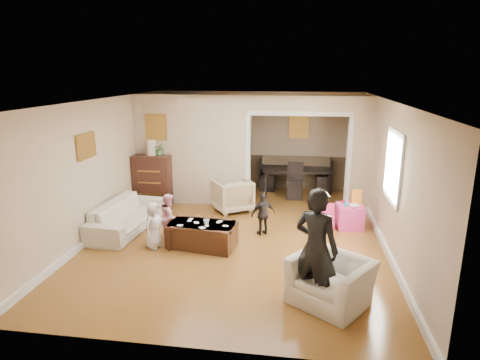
% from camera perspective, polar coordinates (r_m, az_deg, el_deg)
% --- Properties ---
extents(floor, '(7.00, 7.00, 0.00)m').
position_cam_1_polar(floor, '(8.16, -0.20, -7.50)').
color(floor, '#975E27').
rests_on(floor, ground).
extents(partition_left, '(2.75, 0.18, 2.60)m').
position_cam_1_polar(partition_left, '(9.76, -6.67, 4.11)').
color(partition_left, '#CBB295').
rests_on(partition_left, ground).
extents(partition_right, '(0.55, 0.18, 2.60)m').
position_cam_1_polar(partition_right, '(9.54, 16.35, 3.35)').
color(partition_right, '#CBB295').
rests_on(partition_right, ground).
extents(partition_header, '(2.22, 0.18, 0.35)m').
position_cam_1_polar(partition_header, '(9.29, 8.30, 10.52)').
color(partition_header, '#CBB295').
rests_on(partition_header, partition_right).
extents(window_pane, '(0.03, 0.95, 1.10)m').
position_cam_1_polar(window_pane, '(7.41, 20.67, 1.77)').
color(window_pane, white).
rests_on(window_pane, ground).
extents(framed_art_partition, '(0.45, 0.03, 0.55)m').
position_cam_1_polar(framed_art_partition, '(9.82, -11.61, 7.23)').
color(framed_art_partition, brown).
rests_on(framed_art_partition, partition_left).
extents(framed_art_sofa_wall, '(0.03, 0.55, 0.40)m').
position_cam_1_polar(framed_art_sofa_wall, '(7.96, -20.63, 4.48)').
color(framed_art_sofa_wall, brown).
extents(framed_art_alcove, '(0.45, 0.03, 0.55)m').
position_cam_1_polar(framed_art_alcove, '(10.99, 8.20, 7.38)').
color(framed_art_alcove, brown).
extents(sofa, '(0.94, 2.09, 0.59)m').
position_cam_1_polar(sofa, '(8.58, -15.54, -4.80)').
color(sofa, silver).
rests_on(sofa, ground).
extents(armchair_back, '(1.10, 1.11, 0.74)m').
position_cam_1_polar(armchair_back, '(9.37, -1.11, -2.12)').
color(armchair_back, tan).
rests_on(armchair_back, ground).
extents(armchair_front, '(1.33, 1.30, 0.65)m').
position_cam_1_polar(armchair_front, '(5.91, 12.52, -13.59)').
color(armchair_front, silver).
rests_on(armchair_front, ground).
extents(dresser, '(0.88, 0.49, 1.21)m').
position_cam_1_polar(dresser, '(9.97, -12.02, 0.00)').
color(dresser, '#34170F').
rests_on(dresser, ground).
extents(table_lamp, '(0.22, 0.22, 0.36)m').
position_cam_1_polar(table_lamp, '(9.80, -12.26, 4.44)').
color(table_lamp, beige).
rests_on(table_lamp, dresser).
extents(potted_plant, '(0.27, 0.23, 0.30)m').
position_cam_1_polar(potted_plant, '(9.74, -11.15, 4.24)').
color(potted_plant, '#467C37').
rests_on(potted_plant, dresser).
extents(coffee_table, '(1.29, 0.79, 0.45)m').
position_cam_1_polar(coffee_table, '(7.54, -5.33, -7.66)').
color(coffee_table, '#3B1C12').
rests_on(coffee_table, ground).
extents(coffee_cup, '(0.12, 0.12, 0.10)m').
position_cam_1_polar(coffee_cup, '(7.37, -4.72, -5.87)').
color(coffee_cup, beige).
rests_on(coffee_cup, coffee_table).
extents(play_table, '(0.55, 0.55, 0.49)m').
position_cam_1_polar(play_table, '(8.68, 15.03, -4.92)').
color(play_table, '#DC3990').
rests_on(play_table, ground).
extents(cereal_box, '(0.21, 0.09, 0.30)m').
position_cam_1_polar(cereal_box, '(8.67, 15.92, -2.28)').
color(cereal_box, yellow).
rests_on(cereal_box, play_table).
extents(cyan_cup, '(0.08, 0.08, 0.08)m').
position_cam_1_polar(cyan_cup, '(8.53, 14.53, -3.23)').
color(cyan_cup, teal).
rests_on(cyan_cup, play_table).
extents(toy_block, '(0.10, 0.09, 0.05)m').
position_cam_1_polar(toy_block, '(8.69, 14.28, -2.98)').
color(toy_block, red).
rests_on(toy_block, play_table).
extents(play_bowl, '(0.24, 0.24, 0.05)m').
position_cam_1_polar(play_bowl, '(8.49, 15.57, -3.49)').
color(play_bowl, white).
rests_on(play_bowl, play_table).
extents(dining_table, '(1.96, 1.31, 0.64)m').
position_cam_1_polar(dining_table, '(11.00, 7.71, 0.07)').
color(dining_table, black).
rests_on(dining_table, ground).
extents(adult_person, '(0.73, 0.65, 1.69)m').
position_cam_1_polar(adult_person, '(5.57, 10.56, -9.38)').
color(adult_person, black).
rests_on(adult_person, ground).
extents(child_kneel_a, '(0.40, 0.49, 0.86)m').
position_cam_1_polar(child_kneel_a, '(7.57, -11.94, -6.19)').
color(child_kneel_a, silver).
rests_on(child_kneel_a, ground).
extents(child_kneel_b, '(0.41, 0.49, 0.89)m').
position_cam_1_polar(child_kneel_b, '(7.91, -9.82, -5.01)').
color(child_kneel_b, pink).
rests_on(child_kneel_b, ground).
extents(child_toddler, '(0.53, 0.43, 0.85)m').
position_cam_1_polar(child_toddler, '(8.00, 3.25, -4.74)').
color(child_toddler, black).
rests_on(child_toddler, ground).
extents(craft_papers, '(0.91, 0.52, 0.00)m').
position_cam_1_polar(craft_papers, '(7.44, -5.22, -6.07)').
color(craft_papers, white).
rests_on(craft_papers, coffee_table).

